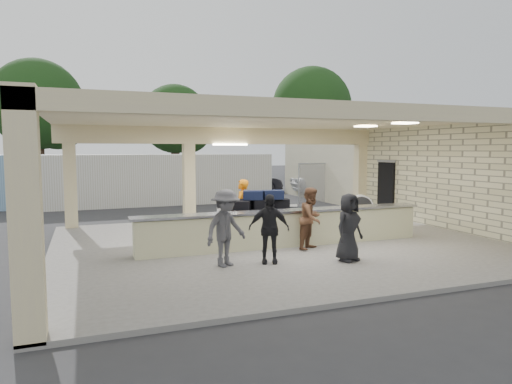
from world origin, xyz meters
name	(u,v)px	position (x,y,z in m)	size (l,w,h in m)	color
ground	(279,246)	(0.00, 0.00, 0.00)	(120.00, 120.00, 0.00)	#2D2C2F
pavilion	(277,196)	(0.21, 0.66, 1.35)	(12.01, 10.00, 3.55)	slate
baggage_counter	(286,228)	(0.00, -0.50, 0.59)	(8.20, 0.58, 0.98)	beige
luggage_cart	(259,213)	(-0.39, 0.53, 0.88)	(2.75, 2.10, 1.43)	white
drum_fan	(361,207)	(4.27, 2.39, 0.62)	(0.91, 0.61, 0.97)	white
baggage_handler	(242,208)	(-0.70, 1.16, 0.96)	(0.63, 0.34, 1.72)	orange
passenger_a	(311,218)	(0.46, -1.07, 0.91)	(0.79, 0.35, 1.62)	brown
passenger_b	(269,229)	(-1.14, -2.05, 0.89)	(0.93, 0.34, 1.59)	black
passenger_c	(226,228)	(-2.15, -1.99, 0.96)	(1.11, 0.39, 1.72)	#46464B
passenger_d	(349,227)	(0.68, -2.52, 0.89)	(0.78, 0.32, 1.59)	black
car_white_a	(337,182)	(9.06, 12.09, 0.77)	(2.54, 5.36, 1.53)	white
car_white_b	(354,179)	(11.71, 14.36, 0.73)	(1.73, 4.63, 1.46)	white
car_dark	(249,181)	(4.74, 15.71, 0.69)	(1.46, 4.14, 1.38)	black
container_white	(158,179)	(-1.63, 11.27, 1.23)	(11.34, 2.27, 2.46)	silver
fence	(398,180)	(11.00, 9.00, 1.05)	(12.06, 0.06, 2.03)	gray
tree_left	(42,108)	(-7.68, 24.16, 5.59)	(6.60, 6.30, 9.00)	#382619
tree_mid	(178,122)	(2.32, 26.16, 4.96)	(6.00, 5.60, 8.00)	#382619
tree_right	(314,110)	(14.32, 25.16, 6.21)	(7.20, 7.00, 10.00)	#382619
adjacent_building	(364,169)	(9.50, 10.00, 1.60)	(6.00, 8.00, 3.20)	beige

